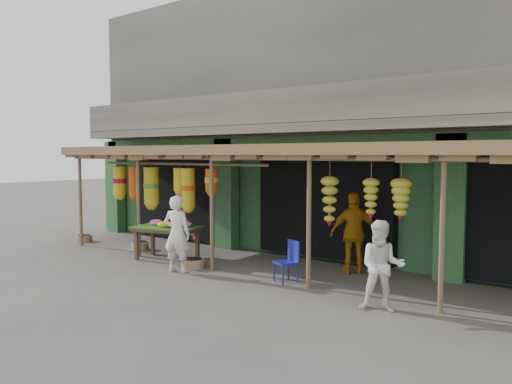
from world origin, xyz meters
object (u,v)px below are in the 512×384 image
Objects in this scene: person_front at (177,234)px; person_right at (382,266)px; person_shopper at (184,225)px; person_vendor at (354,233)px; blue_chair at (289,259)px; flower_table at (168,228)px.

person_front is 1.12× the size of person_right.
person_front is at bearing 149.20° from person_shopper.
person_front is at bearing -5.57° from person_vendor.
person_vendor is at bearing 87.05° from blue_chair.
person_right is (4.69, 0.11, -0.09)m from person_front.
flower_table is 1.05× the size of person_front.
person_front is 0.95× the size of person_vendor.
flower_table is 0.44m from person_shopper.
flower_table is at bearing 93.06° from person_shopper.
person_shopper is at bearing -66.94° from person_front.
blue_chair is at bearing -178.71° from person_front.
blue_chair is 3.46m from person_shopper.
flower_table is 1.36m from person_front.
person_vendor is (0.74, 1.44, 0.42)m from blue_chair.
person_front reaches higher than person_shopper.
blue_chair is 2.39m from person_right.
person_vendor reaches higher than person_right.
flower_table is at bearing -51.56° from person_front.
person_right reaches higher than flower_table.
person_front is at bearing -137.72° from blue_chair.
flower_table is at bearing -22.01° from person_vendor.
blue_chair is 0.51× the size of person_shopper.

